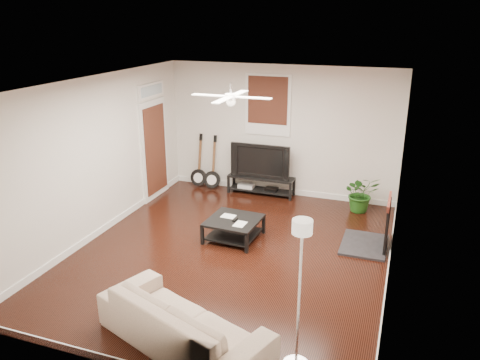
% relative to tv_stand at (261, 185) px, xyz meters
% --- Properties ---
extents(room, '(5.01, 6.01, 2.81)m').
position_rel_tv_stand_xyz_m(room, '(0.36, -2.78, 1.20)').
color(room, black).
rests_on(room, ground).
extents(brick_accent, '(0.02, 2.20, 2.80)m').
position_rel_tv_stand_xyz_m(brick_accent, '(2.85, -1.78, 1.20)').
color(brick_accent, '#974030').
rests_on(brick_accent, floor).
extents(fireplace, '(0.80, 1.10, 0.92)m').
position_rel_tv_stand_xyz_m(fireplace, '(2.56, -1.78, 0.26)').
color(fireplace, black).
rests_on(fireplace, floor).
extents(window_back, '(1.00, 0.06, 1.30)m').
position_rel_tv_stand_xyz_m(window_back, '(0.06, 0.19, 1.75)').
color(window_back, '#33150E').
rests_on(window_back, wall_back).
extents(door_left, '(0.08, 1.00, 2.50)m').
position_rel_tv_stand_xyz_m(door_left, '(-2.10, -0.88, 1.05)').
color(door_left, white).
rests_on(door_left, wall_left).
extents(tv_stand, '(1.46, 0.39, 0.41)m').
position_rel_tv_stand_xyz_m(tv_stand, '(0.00, 0.00, 0.00)').
color(tv_stand, black).
rests_on(tv_stand, floor).
extents(tv, '(1.30, 0.17, 0.75)m').
position_rel_tv_stand_xyz_m(tv, '(0.00, 0.02, 0.58)').
color(tv, black).
rests_on(tv, tv_stand).
extents(coffee_table, '(0.92, 0.92, 0.37)m').
position_rel_tv_stand_xyz_m(coffee_table, '(0.21, -2.28, -0.02)').
color(coffee_table, black).
rests_on(coffee_table, floor).
extents(sofa, '(2.38, 1.59, 0.65)m').
position_rel_tv_stand_xyz_m(sofa, '(0.65, -5.17, 0.12)').
color(sofa, tan).
rests_on(sofa, floor).
extents(floor_lamp, '(0.38, 0.38, 1.81)m').
position_rel_tv_stand_xyz_m(floor_lamp, '(2.00, -5.07, 0.70)').
color(floor_lamp, white).
rests_on(floor_lamp, floor).
extents(potted_plant, '(0.86, 0.81, 0.76)m').
position_rel_tv_stand_xyz_m(potted_plant, '(2.17, -0.24, 0.18)').
color(potted_plant, '#1F5418').
rests_on(potted_plant, floor).
extents(guitar_left, '(0.39, 0.27, 1.24)m').
position_rel_tv_stand_xyz_m(guitar_left, '(-1.49, -0.03, 0.41)').
color(guitar_left, black).
rests_on(guitar_left, floor).
extents(guitar_right, '(0.41, 0.31, 1.24)m').
position_rel_tv_stand_xyz_m(guitar_right, '(-1.14, -0.06, 0.41)').
color(guitar_right, black).
rests_on(guitar_right, floor).
extents(ceiling_fan, '(1.24, 1.24, 0.32)m').
position_rel_tv_stand_xyz_m(ceiling_fan, '(0.36, -2.78, 2.40)').
color(ceiling_fan, white).
rests_on(ceiling_fan, ceiling).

